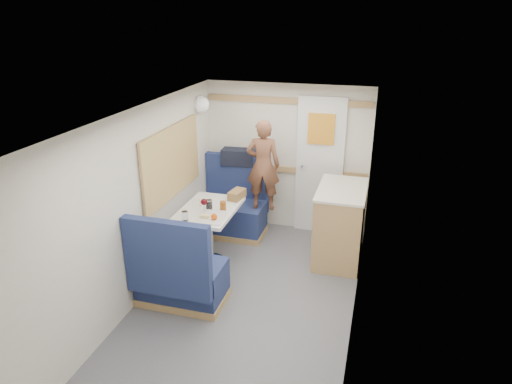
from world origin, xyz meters
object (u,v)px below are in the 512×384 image
(person, at_px, (263,165))
(wine_glass, at_px, (204,202))
(bench_near, at_px, (179,279))
(tumbler_right, at_px, (209,205))
(beer_glass, at_px, (223,206))
(dome_light, at_px, (201,104))
(orange_fruit, at_px, (214,217))
(duffel_bag, at_px, (239,157))
(cheese_block, at_px, (205,216))
(bread_loaf, at_px, (237,195))
(dinette_table, at_px, (209,220))
(galley_counter, at_px, (340,223))
(tumbler_left, at_px, (185,216))
(pepper_grinder, at_px, (209,205))
(tray, at_px, (211,217))
(bench_far, at_px, (233,212))
(salt_grinder, at_px, (201,202))

(person, relative_size, wine_glass, 6.99)
(bench_near, height_order, tumbler_right, bench_near)
(beer_glass, bearing_deg, dome_light, 123.62)
(person, height_order, orange_fruit, person)
(duffel_bag, distance_m, beer_glass, 1.17)
(wine_glass, relative_size, tumbler_right, 1.40)
(cheese_block, xyz_separation_m, bread_loaf, (0.16, 0.66, 0.02))
(cheese_block, height_order, bread_loaf, bread_loaf)
(person, xyz_separation_m, orange_fruit, (-0.26, -1.09, -0.26))
(dome_light, distance_m, orange_fruit, 1.62)
(person, relative_size, bread_loaf, 4.69)
(duffel_bag, height_order, wine_glass, duffel_bag)
(bench_near, relative_size, cheese_block, 10.41)
(dinette_table, height_order, galley_counter, galley_counter)
(galley_counter, relative_size, tumbler_left, 8.49)
(orange_fruit, xyz_separation_m, pepper_grinder, (-0.18, 0.30, -0.01))
(wine_glass, distance_m, beer_glass, 0.22)
(beer_glass, bearing_deg, person, 71.93)
(tumbler_right, bearing_deg, dome_light, 115.02)
(dome_light, relative_size, galley_counter, 0.22)
(orange_fruit, distance_m, cheese_block, 0.12)
(beer_glass, height_order, pepper_grinder, beer_glass)
(tray, xyz_separation_m, beer_glass, (0.05, 0.23, 0.05))
(orange_fruit, distance_m, pepper_grinder, 0.35)
(cheese_block, bearing_deg, galley_counter, 30.93)
(cheese_block, relative_size, bread_loaf, 0.40)
(dinette_table, height_order, bench_far, bench_far)
(dome_light, bearing_deg, salt_grinder, -71.07)
(tray, relative_size, tumbler_left, 3.39)
(person, xyz_separation_m, bread_loaf, (-0.22, -0.41, -0.26))
(duffel_bag, xyz_separation_m, salt_grinder, (-0.12, -1.09, -0.24))
(tray, height_order, pepper_grinder, pepper_grinder)
(bench_near, bearing_deg, galley_counter, 43.94)
(bench_far, distance_m, tumbler_left, 1.33)
(wine_glass, bearing_deg, tray, -42.97)
(bench_near, distance_m, wine_glass, 0.92)
(person, bearing_deg, salt_grinder, 45.94)
(galley_counter, bearing_deg, cheese_block, -149.07)
(cheese_block, relative_size, tumbler_left, 0.93)
(duffel_bag, xyz_separation_m, orange_fruit, (0.18, -1.43, -0.23))
(duffel_bag, relative_size, tray, 1.22)
(bench_near, relative_size, dome_light, 5.25)
(bench_far, bearing_deg, orange_fruit, -80.93)
(orange_fruit, bearing_deg, tumbler_left, -167.61)
(dinette_table, relative_size, dome_light, 4.60)
(dinette_table, distance_m, tumbler_right, 0.22)
(wine_glass, bearing_deg, duffel_bag, 89.40)
(orange_fruit, xyz_separation_m, wine_glass, (-0.19, 0.19, 0.07))
(bread_loaf, bearing_deg, duffel_bag, 106.05)
(beer_glass, bearing_deg, duffel_bag, 98.71)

